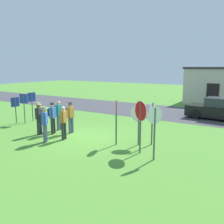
{
  "coord_description": "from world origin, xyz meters",
  "views": [
    {
      "loc": [
        8.02,
        -9.66,
        3.61
      ],
      "look_at": [
        1.33,
        0.88,
        1.3
      ],
      "focal_mm": 39.19,
      "sensor_mm": 36.0,
      "label": 1
    }
  ],
  "objects_px": {
    "parked_car_on_street": "(220,110)",
    "info_panel_middle": "(24,103)",
    "person_holding_notes": "(44,122)",
    "person_in_dark_shirt": "(39,117)",
    "person_near_signs": "(70,115)",
    "person_in_blue": "(59,113)",
    "stop_sign_rear_left": "(116,114)",
    "stop_sign_tallest": "(155,124)",
    "person_on_left": "(52,116)",
    "info_panel_rightmost": "(32,101)",
    "stop_sign_leaning_left": "(139,118)",
    "stop_sign_far_back": "(152,117)",
    "person_in_teal": "(64,121)",
    "info_panel_leftmost": "(15,106)",
    "stop_sign_low_front": "(140,117)"
  },
  "relations": [
    {
      "from": "stop_sign_low_front",
      "to": "info_panel_leftmost",
      "type": "distance_m",
      "value": 9.3
    },
    {
      "from": "person_near_signs",
      "to": "info_panel_middle",
      "type": "relative_size",
      "value": 0.91
    },
    {
      "from": "stop_sign_rear_left",
      "to": "stop_sign_tallest",
      "type": "distance_m",
      "value": 2.41
    },
    {
      "from": "person_in_dark_shirt",
      "to": "info_panel_leftmost",
      "type": "relative_size",
      "value": 1.03
    },
    {
      "from": "person_in_teal",
      "to": "info_panel_middle",
      "type": "relative_size",
      "value": 0.88
    },
    {
      "from": "stop_sign_tallest",
      "to": "stop_sign_leaning_left",
      "type": "bearing_deg",
      "value": 134.54
    },
    {
      "from": "parked_car_on_street",
      "to": "person_on_left",
      "type": "bearing_deg",
      "value": -128.4
    },
    {
      "from": "stop_sign_far_back",
      "to": "stop_sign_leaning_left",
      "type": "xyz_separation_m",
      "value": [
        -0.49,
        -0.39,
        -0.05
      ]
    },
    {
      "from": "person_near_signs",
      "to": "person_in_blue",
      "type": "bearing_deg",
      "value": 171.89
    },
    {
      "from": "person_in_teal",
      "to": "person_in_dark_shirt",
      "type": "relative_size",
      "value": 0.97
    },
    {
      "from": "person_near_signs",
      "to": "person_on_left",
      "type": "distance_m",
      "value": 0.97
    },
    {
      "from": "stop_sign_leaning_left",
      "to": "person_holding_notes",
      "type": "xyz_separation_m",
      "value": [
        -4.04,
        -2.03,
        -0.28
      ]
    },
    {
      "from": "parked_car_on_street",
      "to": "stop_sign_leaning_left",
      "type": "distance_m",
      "value": 8.53
    },
    {
      "from": "stop_sign_low_front",
      "to": "info_panel_middle",
      "type": "height_order",
      "value": "stop_sign_low_front"
    },
    {
      "from": "person_near_signs",
      "to": "person_on_left",
      "type": "bearing_deg",
      "value": -137.82
    },
    {
      "from": "parked_car_on_street",
      "to": "person_holding_notes",
      "type": "xyz_separation_m",
      "value": [
        -6.29,
        -10.23,
        0.32
      ]
    },
    {
      "from": "stop_sign_low_front",
      "to": "person_in_blue",
      "type": "bearing_deg",
      "value": 170.13
    },
    {
      "from": "info_panel_rightmost",
      "to": "stop_sign_rear_left",
      "type": "bearing_deg",
      "value": -10.15
    },
    {
      "from": "person_in_teal",
      "to": "info_panel_leftmost",
      "type": "distance_m",
      "value": 5.28
    },
    {
      "from": "stop_sign_tallest",
      "to": "info_panel_rightmost",
      "type": "distance_m",
      "value": 9.92
    },
    {
      "from": "stop_sign_far_back",
      "to": "person_in_teal",
      "type": "distance_m",
      "value": 4.38
    },
    {
      "from": "parked_car_on_street",
      "to": "person_in_blue",
      "type": "distance_m",
      "value": 11.01
    },
    {
      "from": "parked_car_on_street",
      "to": "stop_sign_far_back",
      "type": "distance_m",
      "value": 8.03
    },
    {
      "from": "person_in_blue",
      "to": "info_panel_leftmost",
      "type": "bearing_deg",
      "value": -176.22
    },
    {
      "from": "parked_car_on_street",
      "to": "info_panel_middle",
      "type": "distance_m",
      "value": 13.25
    },
    {
      "from": "stop_sign_rear_left",
      "to": "person_near_signs",
      "type": "bearing_deg",
      "value": 172.62
    },
    {
      "from": "person_holding_notes",
      "to": "info_panel_middle",
      "type": "distance_m",
      "value": 4.63
    },
    {
      "from": "stop_sign_tallest",
      "to": "stop_sign_low_front",
      "type": "xyz_separation_m",
      "value": [
        -0.81,
        0.43,
        0.1
      ]
    },
    {
      "from": "person_near_signs",
      "to": "info_panel_rightmost",
      "type": "bearing_deg",
      "value": 167.78
    },
    {
      "from": "parked_car_on_street",
      "to": "info_panel_leftmost",
      "type": "bearing_deg",
      "value": -142.66
    },
    {
      "from": "stop_sign_rear_left",
      "to": "stop_sign_far_back",
      "type": "distance_m",
      "value": 1.67
    },
    {
      "from": "person_holding_notes",
      "to": "person_in_blue",
      "type": "relative_size",
      "value": 1.03
    },
    {
      "from": "stop_sign_far_back",
      "to": "info_panel_middle",
      "type": "height_order",
      "value": "stop_sign_far_back"
    },
    {
      "from": "stop_sign_tallest",
      "to": "person_in_blue",
      "type": "distance_m",
      "value": 6.66
    },
    {
      "from": "parked_car_on_street",
      "to": "info_panel_middle",
      "type": "relative_size",
      "value": 2.31
    },
    {
      "from": "person_holding_notes",
      "to": "person_in_dark_shirt",
      "type": "distance_m",
      "value": 1.53
    },
    {
      "from": "person_in_blue",
      "to": "info_panel_rightmost",
      "type": "bearing_deg",
      "value": 166.47
    },
    {
      "from": "stop_sign_leaning_left",
      "to": "person_in_blue",
      "type": "relative_size",
      "value": 1.13
    },
    {
      "from": "stop_sign_rear_left",
      "to": "parked_car_on_street",
      "type": "bearing_deg",
      "value": 70.02
    },
    {
      "from": "stop_sign_leaning_left",
      "to": "info_panel_rightmost",
      "type": "bearing_deg",
      "value": 174.35
    },
    {
      "from": "stop_sign_far_back",
      "to": "stop_sign_leaning_left",
      "type": "height_order",
      "value": "stop_sign_far_back"
    },
    {
      "from": "stop_sign_far_back",
      "to": "person_near_signs",
      "type": "height_order",
      "value": "stop_sign_far_back"
    },
    {
      "from": "stop_sign_leaning_left",
      "to": "person_in_teal",
      "type": "height_order",
      "value": "stop_sign_leaning_left"
    },
    {
      "from": "stop_sign_leaning_left",
      "to": "info_panel_middle",
      "type": "distance_m",
      "value": 8.17
    },
    {
      "from": "stop_sign_rear_left",
      "to": "stop_sign_tallest",
      "type": "height_order",
      "value": "stop_sign_rear_left"
    },
    {
      "from": "person_on_left",
      "to": "info_panel_leftmost",
      "type": "height_order",
      "value": "person_on_left"
    },
    {
      "from": "person_near_signs",
      "to": "info_panel_leftmost",
      "type": "height_order",
      "value": "person_near_signs"
    },
    {
      "from": "stop_sign_tallest",
      "to": "person_holding_notes",
      "type": "bearing_deg",
      "value": -172.94
    },
    {
      "from": "parked_car_on_street",
      "to": "stop_sign_leaning_left",
      "type": "xyz_separation_m",
      "value": [
        -2.25,
        -8.2,
        0.6
      ]
    },
    {
      "from": "parked_car_on_street",
      "to": "info_panel_leftmost",
      "type": "distance_m",
      "value": 13.83
    }
  ]
}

